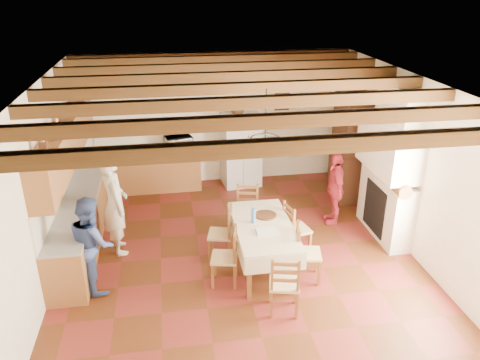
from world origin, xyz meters
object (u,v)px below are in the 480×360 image
(refrigerator, at_px, (241,150))
(person_woman_red, at_px, (335,188))
(dining_table, at_px, (263,229))
(microwave, at_px, (178,143))
(hutch, at_px, (349,144))
(chair_right_far, at_px, (297,228))
(chair_end_far, at_px, (247,212))
(chair_left_far, at_px, (220,233))
(chair_left_near, at_px, (224,256))
(chair_right_near, at_px, (308,253))
(person_woman_blue, at_px, (92,243))
(person_man, at_px, (115,204))
(chair_end_near, at_px, (284,283))

(refrigerator, height_order, person_woman_red, refrigerator)
(dining_table, distance_m, person_woman_red, 2.14)
(dining_table, xyz_separation_m, microwave, (-1.21, 3.45, 0.36))
(hutch, height_order, chair_right_far, hutch)
(chair_end_far, bearing_deg, chair_right_far, -34.26)
(chair_left_far, distance_m, chair_right_far, 1.33)
(chair_left_near, distance_m, chair_end_far, 1.55)
(dining_table, xyz_separation_m, chair_left_far, (-0.66, 0.38, -0.22))
(chair_left_near, relative_size, chair_right_near, 1.00)
(chair_left_near, relative_size, person_woman_blue, 0.63)
(person_man, relative_size, microwave, 3.16)
(hutch, bearing_deg, chair_right_near, -114.05)
(microwave, bearing_deg, chair_right_far, -74.56)
(person_woman_blue, bearing_deg, chair_right_far, -106.48)
(dining_table, xyz_separation_m, chair_right_near, (0.63, -0.45, -0.22))
(hutch, distance_m, microwave, 3.72)
(chair_right_near, distance_m, chair_right_far, 0.79)
(chair_left_far, bearing_deg, person_man, -93.43)
(chair_right_far, bearing_deg, dining_table, 103.53)
(hutch, height_order, person_woman_red, hutch)
(person_woman_red, height_order, microwave, person_woman_red)
(dining_table, distance_m, chair_left_far, 0.79)
(refrigerator, height_order, chair_end_far, refrigerator)
(chair_left_near, bearing_deg, chair_end_near, 54.85)
(chair_end_near, xyz_separation_m, person_woman_blue, (-2.73, 1.05, 0.29))
(refrigerator, distance_m, person_woman_red, 2.60)
(refrigerator, relative_size, microwave, 2.87)
(chair_left_far, bearing_deg, person_woman_blue, -62.85)
(refrigerator, bearing_deg, chair_end_near, -97.80)
(chair_end_far, bearing_deg, dining_table, -75.41)
(chair_right_near, relative_size, chair_end_near, 1.00)
(chair_left_near, distance_m, chair_end_near, 1.11)
(refrigerator, xyz_separation_m, person_woman_blue, (-2.86, -3.56, -0.06))
(chair_right_near, relative_size, person_man, 0.52)
(chair_end_far, bearing_deg, person_woman_blue, -144.63)
(person_man, relative_size, person_woman_red, 1.27)
(chair_left_far, bearing_deg, microwave, -156.40)
(hutch, height_order, chair_left_near, hutch)
(chair_left_near, bearing_deg, refrigerator, 178.79)
(chair_left_far, bearing_deg, chair_end_far, 153.32)
(chair_left_far, height_order, chair_right_far, same)
(dining_table, height_order, chair_end_far, chair_end_far)
(hutch, relative_size, chair_end_near, 2.43)
(dining_table, relative_size, chair_left_near, 1.88)
(refrigerator, relative_size, person_woman_blue, 1.08)
(chair_right_near, xyz_separation_m, person_woman_blue, (-3.30, 0.34, 0.29))
(person_woman_blue, xyz_separation_m, microwave, (1.46, 3.56, 0.30))
(person_woman_blue, relative_size, person_woman_red, 1.06)
(person_man, bearing_deg, chair_left_far, -122.35)
(hutch, bearing_deg, person_woman_red, -114.02)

